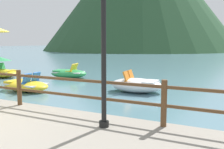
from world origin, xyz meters
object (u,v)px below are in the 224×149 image
pedal_boat_1 (137,85)px  pedal_boat_2 (2,70)px  pedal_boat_0 (69,73)px  pedal_boat_4 (26,85)px

pedal_boat_1 → pedal_boat_2: pedal_boat_2 is taller
pedal_boat_0 → pedal_boat_4: (0.78, -4.13, -0.03)m
pedal_boat_0 → pedal_boat_4: bearing=-79.3°
pedal_boat_1 → pedal_boat_4: pedal_boat_1 is taller
pedal_boat_1 → pedal_boat_4: bearing=-156.0°
pedal_boat_2 → pedal_boat_4: (4.51, -2.59, -0.17)m
pedal_boat_2 → pedal_boat_4: size_ratio=0.96×
pedal_boat_4 → pedal_boat_1: bearing=24.0°
pedal_boat_1 → pedal_boat_4: 4.75m
pedal_boat_1 → pedal_boat_2: 8.87m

